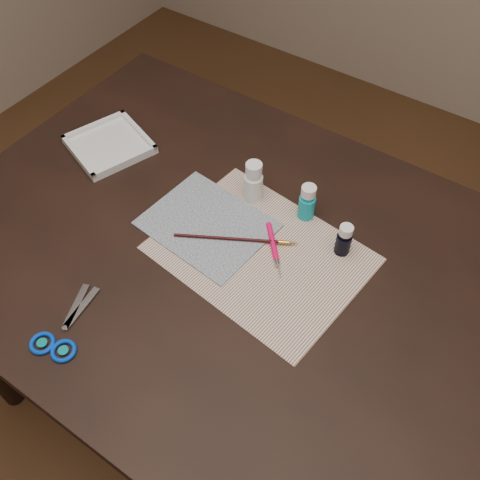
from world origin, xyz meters
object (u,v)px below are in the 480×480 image
Objects in this scene: scissors at (66,320)px; paint_bottle_white at (254,181)px; canvas at (207,224)px; paper at (261,253)px; paint_bottle_navy at (344,240)px; palette_tray at (109,144)px; paint_bottle_cyan at (307,202)px.

paint_bottle_white is at bearing -35.13° from scissors.
canvas is 0.14m from paint_bottle_white.
paint_bottle_white is at bearing 128.99° from paper.
paint_bottle_navy reaches higher than canvas.
canvas is at bearing -10.98° from palette_tray.
canvas is 1.40× the size of scissors.
paint_bottle_navy reaches higher than scissors.
paint_bottle_white is 1.14× the size of paint_bottle_cyan.
canvas is 0.29m from paint_bottle_navy.
canvas is 0.22m from paint_bottle_cyan.
palette_tray is (-0.48, 0.07, 0.01)m from paper.
paint_bottle_cyan is (0.16, 0.14, 0.04)m from canvas.
paper is 1.60× the size of canvas.
palette_tray reaches higher than scissors.
paint_bottle_cyan is at bearing 8.47° from palette_tray.
paint_bottle_navy is 0.56m from scissors.
paint_bottle_cyan is at bearing 8.23° from paint_bottle_white.
paint_bottle_navy is at bearing 20.03° from canvas.
paint_bottle_cyan is 0.12m from paint_bottle_navy.
paint_bottle_white is 0.38m from palette_tray.
paint_bottle_white is 1.30× the size of paint_bottle_navy.
paint_bottle_navy is at bearing -59.85° from scissors.
scissors is 0.48m from palette_tray.
paper is at bearing -53.61° from scissors.
palette_tray reaches higher than paper.
scissors is (-0.08, -0.34, 0.00)m from canvas.
paper is 0.14m from canvas.
paper is 2.38× the size of palette_tray.
scissors reaches higher than paper.
paint_bottle_white is at bearing 8.55° from palette_tray.
paint_bottle_cyan is (0.12, 0.02, -0.01)m from paint_bottle_white.
scissors is at bearing -103.90° from paint_bottle_white.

